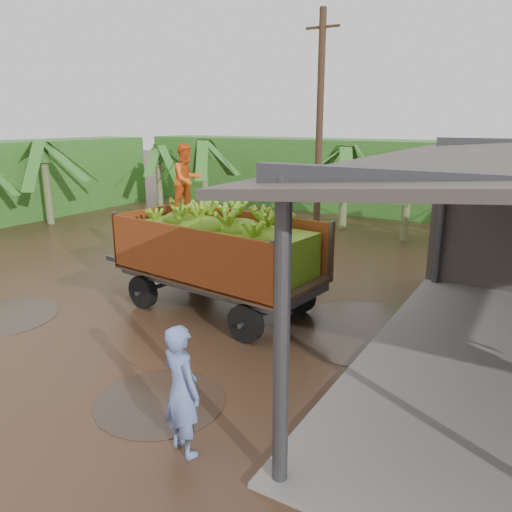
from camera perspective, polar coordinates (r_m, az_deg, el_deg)
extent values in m
plane|color=black|center=(12.48, -10.92, -6.43)|extent=(100.00, 100.00, 0.00)
cube|color=#2D661E|center=(26.61, 9.05, 9.18)|extent=(22.00, 3.00, 3.60)
cube|color=#47474C|center=(14.72, -14.28, -0.78)|extent=(1.97, 0.36, 0.13)
imported|color=#E0591A|center=(12.44, -7.91, 8.67)|extent=(0.85, 0.98, 1.71)
imported|color=#6A81C1|center=(7.20, -8.51, -14.92)|extent=(0.81, 0.65, 1.93)
cylinder|color=#47301E|center=(17.96, 7.23, 13.59)|extent=(0.24, 0.24, 8.12)
cube|color=#47301E|center=(18.19, 7.63, 24.52)|extent=(1.20, 0.08, 0.08)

